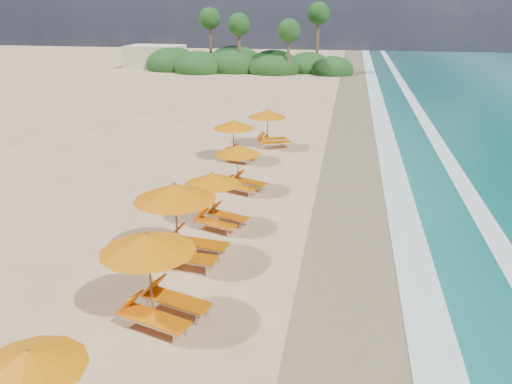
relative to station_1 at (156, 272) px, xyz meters
name	(u,v)px	position (x,y,z in m)	size (l,w,h in m)	color
ground	(256,222)	(1.34, 6.72, -1.38)	(160.00, 160.00, 0.00)	#D8B27F
wet_sand	(364,230)	(5.34, 6.72, -1.38)	(4.00, 160.00, 0.01)	#8B7253
surf_foam	(442,235)	(8.04, 6.72, -1.36)	(4.00, 160.00, 0.01)	white
station_1	(156,272)	(0.00, 0.00, 0.00)	(3.13, 3.05, 2.47)	olive
station_2	(182,218)	(-0.37, 3.29, 0.09)	(3.03, 2.86, 2.62)	olive
station_3	(217,197)	(0.01, 6.07, -0.21)	(2.70, 2.66, 2.09)	olive
station_4	(241,165)	(0.05, 10.08, -0.22)	(2.71, 2.69, 2.07)	olive
station_5	(236,138)	(-1.11, 14.55, -0.16)	(2.76, 2.69, 2.19)	olive
station_6	(270,125)	(0.19, 17.66, -0.14)	(2.91, 2.88, 2.22)	olive
treeline	(242,63)	(-8.60, 52.24, -0.39)	(25.80, 8.80, 9.74)	#163D14
beach_building	(155,57)	(-20.66, 54.72, 0.02)	(7.00, 5.00, 2.80)	beige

